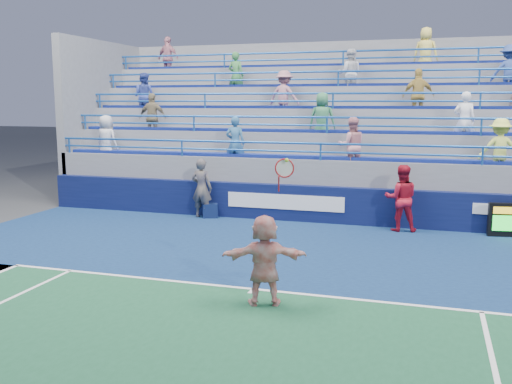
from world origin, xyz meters
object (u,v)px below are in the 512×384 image
(judge_chair, at_px, (210,209))
(tennis_player, at_px, (265,260))
(ball_girl, at_px, (401,198))
(line_judge, at_px, (202,188))

(judge_chair, bearing_deg, tennis_player, -61.32)
(judge_chair, xyz_separation_m, ball_girl, (5.78, -0.20, 0.67))
(judge_chair, bearing_deg, line_judge, -150.91)
(line_judge, bearing_deg, judge_chair, -145.99)
(line_judge, height_order, ball_girl, ball_girl)
(tennis_player, bearing_deg, judge_chair, 118.68)
(judge_chair, height_order, line_judge, line_judge)
(line_judge, xyz_separation_m, ball_girl, (6.01, -0.07, 0.00))
(judge_chair, distance_m, tennis_player, 7.93)
(tennis_player, relative_size, line_judge, 1.42)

